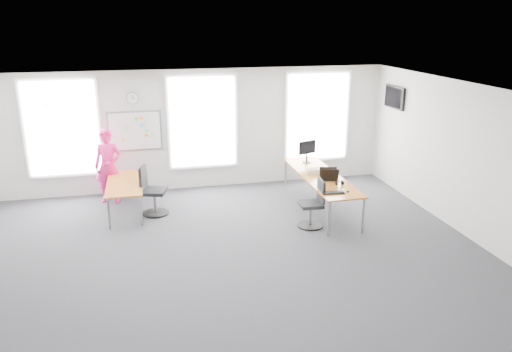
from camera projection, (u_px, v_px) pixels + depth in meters
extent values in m
plane|color=#2C2C31|center=(216.00, 256.00, 9.14)|extent=(10.00, 10.00, 0.00)
plane|color=white|center=(212.00, 92.00, 8.23)|extent=(10.00, 10.00, 0.00)
plane|color=silver|center=(191.00, 130.00, 12.40)|extent=(10.00, 0.00, 10.00)
plane|color=silver|center=(273.00, 299.00, 4.97)|extent=(10.00, 0.00, 10.00)
plane|color=silver|center=(467.00, 161.00, 9.76)|extent=(0.00, 10.00, 10.00)
cube|color=white|center=(62.00, 128.00, 11.67)|extent=(1.60, 0.06, 2.20)
cube|color=white|center=(203.00, 122.00, 12.38)|extent=(1.60, 0.06, 2.20)
cube|color=white|center=(317.00, 117.00, 13.02)|extent=(1.60, 0.06, 2.20)
cube|color=#B4762B|center=(321.00, 176.00, 11.26)|extent=(0.85, 3.19, 0.03)
cylinder|color=gray|center=(329.00, 219.00, 9.87)|extent=(0.05, 0.05, 0.74)
cylinder|color=gray|center=(363.00, 216.00, 10.03)|extent=(0.05, 0.05, 0.74)
cylinder|color=gray|center=(286.00, 174.00, 12.72)|extent=(0.05, 0.05, 0.74)
cylinder|color=gray|center=(313.00, 172.00, 12.88)|extent=(0.05, 0.05, 0.74)
cube|color=#B4762B|center=(124.00, 183.00, 11.04)|extent=(0.76, 1.91, 0.03)
cylinder|color=gray|center=(109.00, 213.00, 10.25)|extent=(0.05, 0.05, 0.67)
cylinder|color=gray|center=(141.00, 211.00, 10.38)|extent=(0.05, 0.05, 0.67)
cylinder|color=gray|center=(112.00, 186.00, 11.91)|extent=(0.05, 0.05, 0.67)
cylinder|color=gray|center=(140.00, 184.00, 12.05)|extent=(0.05, 0.05, 0.67)
cylinder|color=black|center=(310.00, 225.00, 10.46)|extent=(0.54, 0.54, 0.03)
cylinder|color=gray|center=(310.00, 215.00, 10.39)|extent=(0.06, 0.06, 0.44)
cube|color=black|center=(311.00, 204.00, 10.32)|extent=(0.48, 0.48, 0.07)
cube|color=black|center=(321.00, 191.00, 10.26)|extent=(0.08, 0.44, 0.47)
cylinder|color=black|center=(156.00, 213.00, 11.11)|extent=(0.59, 0.59, 0.03)
cylinder|color=gray|center=(155.00, 202.00, 11.04)|extent=(0.07, 0.07, 0.47)
cube|color=black|center=(154.00, 191.00, 10.96)|extent=(0.62, 0.62, 0.08)
cube|color=black|center=(143.00, 177.00, 10.87)|extent=(0.19, 0.47, 0.51)
imported|color=#E11C71|center=(108.00, 166.00, 11.59)|extent=(0.71, 0.55, 1.75)
cube|color=white|center=(135.00, 131.00, 12.07)|extent=(1.20, 0.03, 0.90)
cylinder|color=gray|center=(132.00, 98.00, 11.82)|extent=(0.30, 0.04, 0.30)
cube|color=black|center=(395.00, 97.00, 12.29)|extent=(0.06, 0.90, 0.55)
cube|color=black|center=(333.00, 193.00, 10.10)|extent=(0.48, 0.23, 0.02)
ellipsoid|color=black|center=(348.00, 191.00, 10.16)|extent=(0.07, 0.10, 0.04)
cylinder|color=black|center=(341.00, 188.00, 10.38)|extent=(0.07, 0.07, 0.01)
cylinder|color=black|center=(337.00, 183.00, 10.58)|extent=(0.04, 0.08, 0.08)
cylinder|color=black|center=(342.00, 183.00, 10.61)|extent=(0.04, 0.08, 0.08)
cylinder|color=gold|center=(337.00, 183.00, 10.58)|extent=(0.01, 0.09, 0.09)
cube|color=black|center=(340.00, 181.00, 10.58)|extent=(0.15, 0.02, 0.01)
cube|color=black|center=(328.00, 174.00, 10.84)|extent=(0.39, 0.17, 0.31)
cube|color=orange|center=(330.00, 176.00, 10.76)|extent=(0.37, 0.18, 0.28)
cube|color=black|center=(330.00, 175.00, 10.74)|extent=(0.39, 0.19, 0.30)
cube|color=beige|center=(313.00, 171.00, 11.39)|extent=(0.34, 0.27, 0.11)
cylinder|color=black|center=(307.00, 162.00, 12.26)|extent=(0.20, 0.20, 0.02)
cylinder|color=black|center=(307.00, 158.00, 12.23)|extent=(0.04, 0.04, 0.20)
cube|color=black|center=(307.00, 147.00, 12.13)|extent=(0.48, 0.20, 0.33)
cube|color=black|center=(307.00, 148.00, 12.11)|extent=(0.43, 0.16, 0.29)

